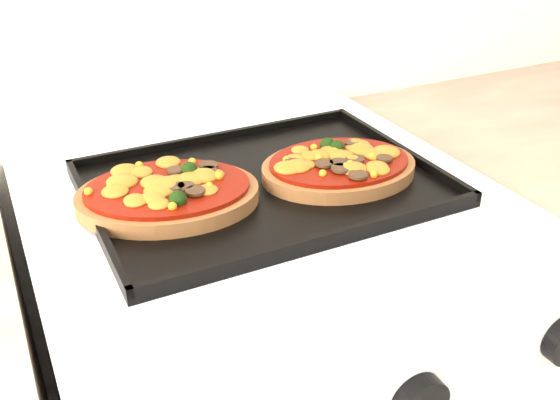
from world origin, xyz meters
TOP-DOWN VIEW (x-y plane):
  - control_panel at (0.02, 1.39)m, footprint 0.60×0.02m
  - baking_tray at (0.02, 1.72)m, footprint 0.45×0.33m
  - pizza_left at (-0.11, 1.72)m, footprint 0.26×0.22m
  - pizza_right at (0.12, 1.69)m, footprint 0.23×0.19m

SIDE VIEW (x-z plane):
  - control_panel at x=0.02m, z-range 0.81..0.90m
  - baking_tray at x=0.02m, z-range 0.91..0.93m
  - pizza_right at x=0.12m, z-range 0.92..0.95m
  - pizza_left at x=-0.11m, z-range 0.92..0.95m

